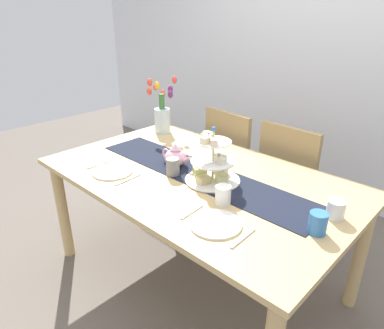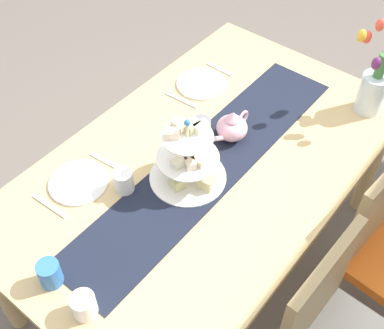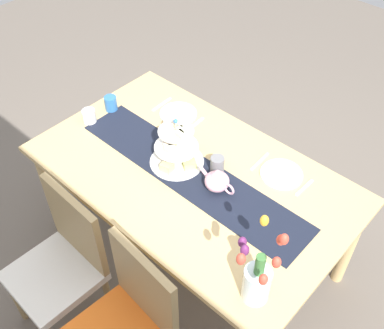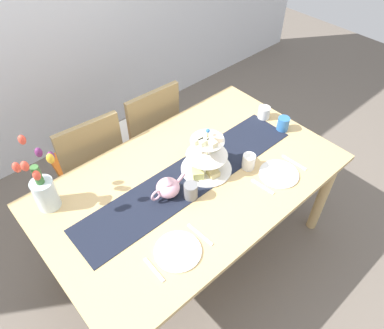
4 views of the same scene
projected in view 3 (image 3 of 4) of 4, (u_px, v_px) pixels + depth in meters
ground_plane at (192, 250)px, 3.04m from camera, size 8.00×8.00×0.00m
dining_table at (192, 183)px, 2.59m from camera, size 1.75×1.05×0.73m
chair_left at (128, 322)px, 2.16m from camera, size 0.45×0.45×0.91m
chair_right at (63, 260)px, 2.39m from camera, size 0.43×0.43×0.91m
table_runner at (190, 173)px, 2.51m from camera, size 1.45×0.29×0.00m
tiered_cake_stand at (177, 150)px, 2.51m from camera, size 0.30×0.30×0.30m
teapot at (217, 181)px, 2.40m from camera, size 0.24×0.13×0.14m
tulip_vase at (258, 277)px, 1.90m from camera, size 0.20×0.24×0.41m
cream_jug at (89, 116)px, 2.80m from camera, size 0.08×0.08×0.08m
dinner_plate_left at (281, 174)px, 2.51m from camera, size 0.23×0.23×0.01m
fork_left at (304, 188)px, 2.44m from camera, size 0.02×0.15×0.01m
knife_left at (260, 162)px, 2.58m from camera, size 0.02×0.17×0.01m
dinner_plate_right at (178, 114)px, 2.87m from camera, size 0.23×0.23×0.01m
fork_right at (196, 124)px, 2.81m from camera, size 0.03×0.15×0.01m
knife_right at (162, 104)px, 2.94m from camera, size 0.02×0.17×0.01m
mug_grey at (217, 165)px, 2.49m from camera, size 0.08×0.08×0.09m
mug_white_text at (170, 127)px, 2.72m from camera, size 0.08×0.08×0.09m
mug_orange at (111, 103)px, 2.88m from camera, size 0.08×0.08×0.09m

